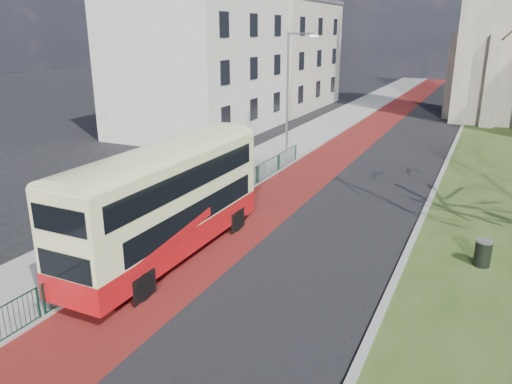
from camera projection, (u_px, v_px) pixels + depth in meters
The scene contains 12 objects.
ground at pixel (215, 268), 18.07m from camera, with size 160.00×160.00×0.00m, color black.
road_carriageway at pixel (377, 154), 34.64m from camera, with size 9.00×120.00×0.01m, color black.
bus_lane at pixel (339, 151), 35.74m from camera, with size 3.40×120.00×0.01m, color #591414.
pavement_west at pixel (290, 145), 37.28m from camera, with size 4.00×120.00×0.12m, color gray.
kerb_west at pixel (316, 147), 36.46m from camera, with size 0.25×120.00×0.13m, color #999993.
kerb_east at pixel (450, 154), 34.47m from camera, with size 0.25×80.00×0.13m, color #999993.
pedestrian_railing at pixel (202, 208), 22.54m from camera, with size 0.07×24.00×1.12m.
street_block_near at pixel (198, 52), 40.67m from camera, with size 10.30×14.30×13.00m.
street_block_far at pixel (276, 54), 54.65m from camera, with size 10.30×16.30×11.50m.
streetlamp at pixel (290, 86), 33.89m from camera, with size 2.13×0.18×8.00m.
bus at pixel (167, 198), 18.25m from camera, with size 2.37×10.01×4.18m.
litter_bin at pixel (483, 253), 18.05m from camera, with size 0.76×0.76×1.00m.
Camera 1 is at (8.36, -14.11, 8.22)m, focal length 35.00 mm.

